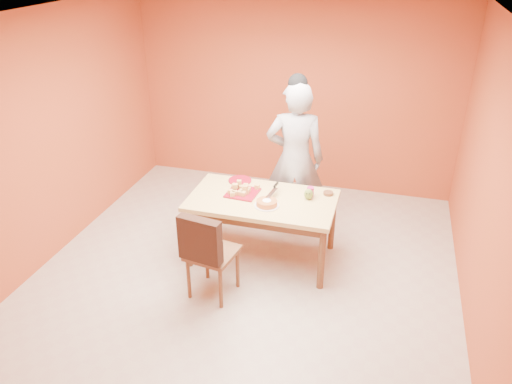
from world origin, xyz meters
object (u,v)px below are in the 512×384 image
(person, at_px, (295,160))
(egg_ornament, at_px, (309,194))
(magenta_glass, at_px, (310,192))
(pastry_platter, at_px, (243,193))
(red_dinner_plate, at_px, (240,180))
(dining_table, at_px, (262,206))
(checker_tin, at_px, (328,193))
(dining_chair, at_px, (212,252))
(sponge_cake, at_px, (267,203))

(person, relative_size, egg_ornament, 15.26)
(person, xyz_separation_m, magenta_glass, (0.29, -0.53, -0.13))
(egg_ornament, bearing_deg, pastry_platter, 174.70)
(pastry_platter, xyz_separation_m, red_dinner_plate, (-0.12, 0.30, -0.00))
(person, xyz_separation_m, red_dinner_plate, (-0.57, -0.37, -0.18))
(dining_table, distance_m, person, 0.80)
(checker_tin, bearing_deg, pastry_platter, -165.60)
(person, height_order, checker_tin, person)
(red_dinner_plate, bearing_deg, pastry_platter, -67.42)
(magenta_glass, bearing_deg, dining_chair, -129.48)
(dining_table, distance_m, sponge_cake, 0.22)
(person, xyz_separation_m, pastry_platter, (-0.45, -0.66, -0.18))
(sponge_cake, height_order, egg_ornament, egg_ornament)
(red_dinner_plate, distance_m, magenta_glass, 0.88)
(dining_table, relative_size, sponge_cake, 7.16)
(dining_table, distance_m, checker_tin, 0.75)
(sponge_cake, bearing_deg, dining_chair, -122.28)
(sponge_cake, distance_m, egg_ornament, 0.48)
(dining_table, distance_m, pastry_platter, 0.27)
(sponge_cake, relative_size, checker_tin, 2.06)
(pastry_platter, relative_size, sponge_cake, 1.48)
(person, distance_m, red_dinner_plate, 0.70)
(dining_table, height_order, dining_chair, dining_chair)
(sponge_cake, bearing_deg, checker_tin, 36.76)
(magenta_glass, bearing_deg, person, 118.70)
(person, bearing_deg, egg_ornament, 105.39)
(dining_chair, bearing_deg, magenta_glass, 59.63)
(person, bearing_deg, dining_table, 64.07)
(pastry_platter, height_order, red_dinner_plate, pastry_platter)
(person, relative_size, checker_tin, 17.45)
(person, distance_m, egg_ornament, 0.67)
(egg_ornament, distance_m, magenta_glass, 0.07)
(dining_table, relative_size, red_dinner_plate, 5.92)
(dining_chair, xyz_separation_m, pastry_platter, (0.07, 0.84, 0.25))
(egg_ornament, bearing_deg, dining_table, -176.74)
(dining_table, bearing_deg, checker_tin, 23.05)
(egg_ornament, bearing_deg, magenta_glass, 74.10)
(dining_chair, xyz_separation_m, red_dinner_plate, (-0.06, 1.13, 0.25))
(dining_chair, xyz_separation_m, checker_tin, (0.99, 1.07, 0.26))
(pastry_platter, height_order, checker_tin, checker_tin)
(person, height_order, sponge_cake, person)
(person, relative_size, sponge_cake, 8.48)
(dining_chair, distance_m, sponge_cake, 0.80)
(dining_table, relative_size, dining_chair, 1.61)
(egg_ornament, xyz_separation_m, checker_tin, (0.19, 0.17, -0.05))
(pastry_platter, bearing_deg, person, 55.96)
(person, relative_size, red_dinner_plate, 7.02)
(egg_ornament, height_order, magenta_glass, egg_ornament)
(pastry_platter, relative_size, checker_tin, 3.04)
(dining_chair, bearing_deg, sponge_cake, 66.83)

